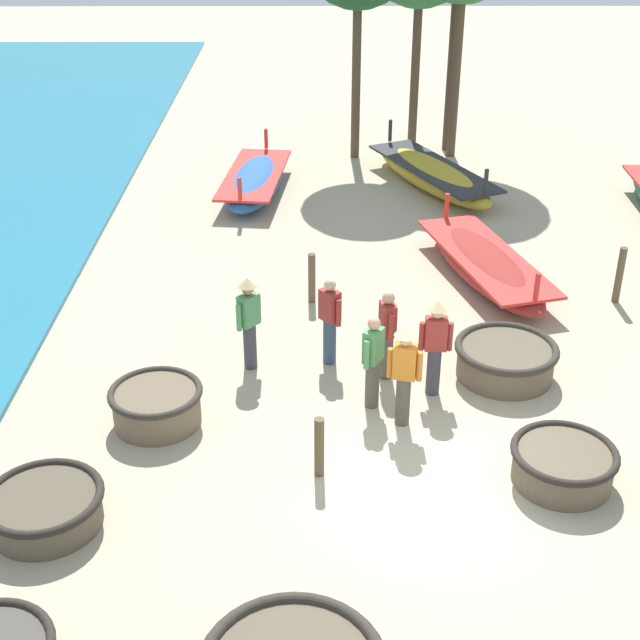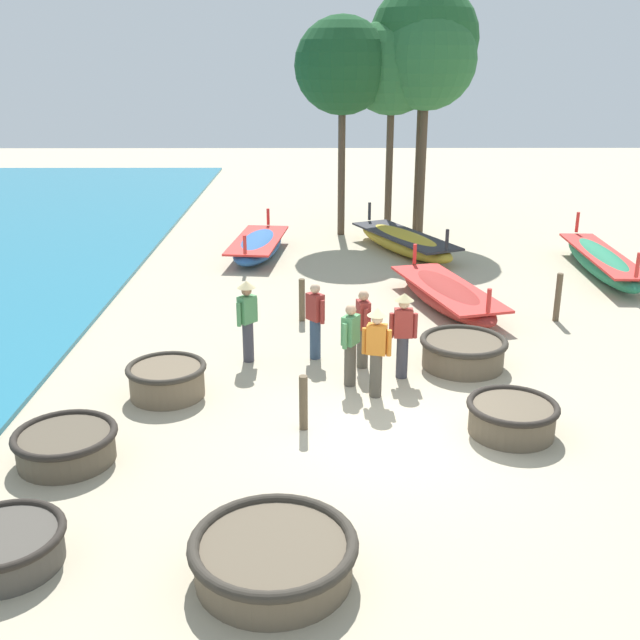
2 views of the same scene
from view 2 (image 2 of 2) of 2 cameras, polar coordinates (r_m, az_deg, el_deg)
The scene contains 24 objects.
ground_plane at distance 12.35m, azimuth 6.04°, elevation -8.45°, with size 80.00×80.00×0.00m, color tan.
coracle_nearest at distance 10.02m, azimuth -22.88°, elevation -15.57°, with size 1.45×1.45×0.47m.
coracle_far_left at distance 12.50m, azimuth 14.42°, elevation -7.13°, with size 1.48×1.48×0.54m.
coracle_beside_post at distance 11.96m, azimuth -18.80°, elevation -8.96°, with size 1.55×1.55×0.50m.
coracle_front_right at distance 14.89m, azimuth 10.85°, elevation -2.34°, with size 1.71×1.71×0.59m.
coracle_center at distance 9.11m, azimuth -3.56°, elevation -17.47°, with size 1.99×1.99×0.53m.
coracle_upturned at distance 13.66m, azimuth -11.59°, elevation -4.43°, with size 1.43×1.43×0.59m.
long_boat_red_hull at distance 23.01m, azimuth -4.76°, elevation 5.68°, with size 1.75×4.35×1.08m.
long_boat_ochre_hull at distance 18.38m, azimuth 9.63°, elevation 1.93°, with size 2.41×4.72×1.07m.
long_boat_blue_hull at distance 22.31m, azimuth 20.65°, elevation 4.18°, with size 1.21×5.50×1.26m.
long_boat_white_hull at distance 23.42m, azimuth 6.44°, elevation 5.95°, with size 3.20×5.00×1.19m.
fisherman_crouching at distance 13.62m, azimuth 2.33°, elevation -1.76°, with size 0.36×0.47×1.57m.
fisherman_standing_right at distance 14.73m, azimuth -5.56°, elevation 0.33°, with size 0.39×0.42×1.67m.
fisherman_hauling at distance 13.99m, azimuth 6.35°, elevation -0.74°, with size 0.53×0.36×1.67m.
fisherman_by_coracle at distance 14.84m, azimuth -0.37°, elevation 0.08°, with size 0.39×0.43×1.57m.
fisherman_with_hat at distance 14.43m, azimuth 3.29°, elevation -0.53°, with size 0.28×0.52×1.57m.
fisherman_standing_left at distance 13.16m, azimuth 4.33°, elevation -2.01°, with size 0.52×0.36×1.67m.
mooring_post_mid_beach at distance 17.92m, azimuth 17.67°, elevation 1.65°, with size 0.14×0.14×1.13m, color brown.
mooring_post_shoreline at distance 17.10m, azimuth -1.39°, elevation 1.53°, with size 0.14×0.14×1.00m, color brown.
mooring_post_inland at distance 12.17m, azimuth -1.27°, elevation -6.32°, with size 0.14×0.14×0.94m, color brown.
tree_tall_back at distance 25.51m, azimuth 8.15°, elevation 19.01°, with size 3.19×3.19×7.27m.
tree_rightmost at distance 26.09m, azimuth 7.92°, elevation 20.42°, with size 3.55×3.55×8.09m.
tree_leftmost at distance 25.76m, azimuth 5.52°, elevation 18.57°, with size 3.06×3.06×6.96m.
tree_left_mid at distance 25.19m, azimuth 1.72°, elevation 18.75°, with size 3.09×3.09×7.03m.
Camera 2 is at (-1.34, -10.85, 5.75)m, focal length 42.00 mm.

